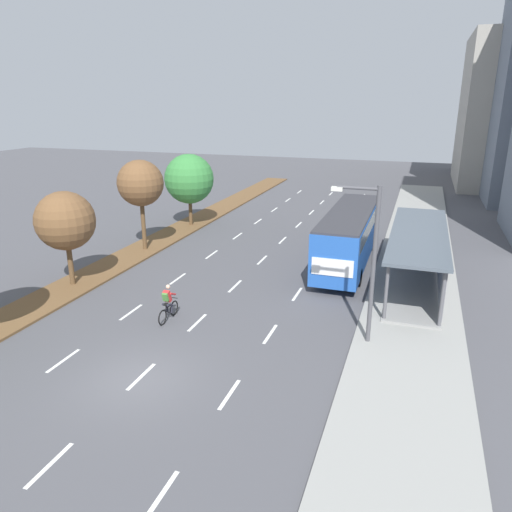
# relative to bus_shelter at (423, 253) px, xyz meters

# --- Properties ---
(ground_plane) EXTENTS (140.00, 140.00, 0.00)m
(ground_plane) POSITION_rel_bus_shelter_xyz_m (-9.53, -13.19, -1.87)
(ground_plane) COLOR #4C4C51
(median_strip) EXTENTS (2.60, 52.00, 0.12)m
(median_strip) POSITION_rel_bus_shelter_xyz_m (-17.83, 6.81, -1.81)
(median_strip) COLOR brown
(median_strip) RESTS_ON ground
(sidewalk_right) EXTENTS (4.50, 52.00, 0.15)m
(sidewalk_right) POSITION_rel_bus_shelter_xyz_m (-0.28, 6.81, -1.79)
(sidewalk_right) COLOR gray
(sidewalk_right) RESTS_ON ground
(lane_divider_left) EXTENTS (0.14, 44.73, 0.01)m
(lane_divider_left) POSITION_rel_bus_shelter_xyz_m (-13.03, 3.68, -1.86)
(lane_divider_left) COLOR white
(lane_divider_left) RESTS_ON ground
(lane_divider_center) EXTENTS (0.14, 44.73, 0.01)m
(lane_divider_center) POSITION_rel_bus_shelter_xyz_m (-9.53, 3.68, -1.86)
(lane_divider_center) COLOR white
(lane_divider_center) RESTS_ON ground
(lane_divider_right) EXTENTS (0.14, 44.73, 0.01)m
(lane_divider_right) POSITION_rel_bus_shelter_xyz_m (-6.03, 3.68, -1.86)
(lane_divider_right) COLOR white
(lane_divider_right) RESTS_ON ground
(bus_shelter) EXTENTS (2.90, 11.94, 2.86)m
(bus_shelter) POSITION_rel_bus_shelter_xyz_m (0.00, 0.00, 0.00)
(bus_shelter) COLOR gray
(bus_shelter) RESTS_ON sidewalk_right
(bus) EXTENTS (2.54, 11.29, 3.37)m
(bus) POSITION_rel_bus_shelter_xyz_m (-4.28, 2.26, 0.20)
(bus) COLOR #2356B2
(bus) RESTS_ON ground
(cyclist) EXTENTS (0.46, 1.82, 1.71)m
(cyclist) POSITION_rel_bus_shelter_xyz_m (-10.90, -8.40, -1.08)
(cyclist) COLOR black
(cyclist) RESTS_ON ground
(median_tree_second) EXTENTS (3.12, 3.12, 5.10)m
(median_tree_second) POSITION_rel_bus_shelter_xyz_m (-17.95, -6.27, 1.78)
(median_tree_second) COLOR brown
(median_tree_second) RESTS_ON median_strip
(median_tree_third) EXTENTS (3.00, 3.00, 5.94)m
(median_tree_third) POSITION_rel_bus_shelter_xyz_m (-17.65, 0.69, 2.67)
(median_tree_third) COLOR brown
(median_tree_third) RESTS_ON median_strip
(median_tree_fourth) EXTENTS (3.86, 3.86, 5.61)m
(median_tree_fourth) POSITION_rel_bus_shelter_xyz_m (-17.65, 7.66, 1.92)
(median_tree_fourth) COLOR brown
(median_tree_fourth) RESTS_ON median_strip
(streetlight) EXTENTS (1.91, 0.24, 6.50)m
(streetlight) POSITION_rel_bus_shelter_xyz_m (-2.11, -7.76, 2.02)
(streetlight) COLOR #4C4C51
(streetlight) RESTS_ON sidewalk_right
(building_tall_right) EXTENTS (7.25, 13.50, 14.00)m
(building_tall_right) POSITION_rel_bus_shelter_xyz_m (7.76, 44.27, 5.13)
(building_tall_right) COLOR gray
(building_tall_right) RESTS_ON ground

